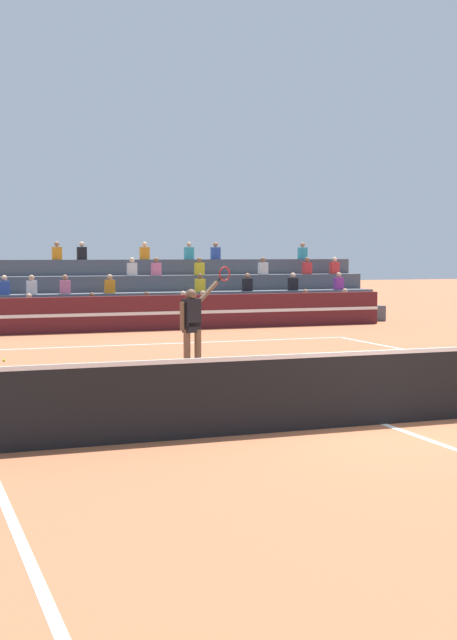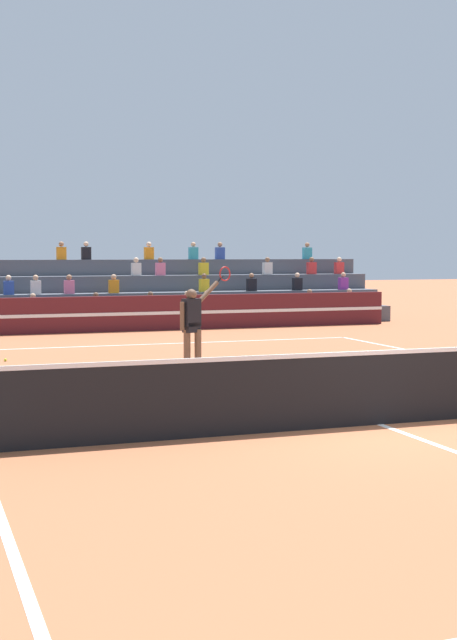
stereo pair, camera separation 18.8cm
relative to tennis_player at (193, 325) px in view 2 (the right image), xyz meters
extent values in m
plane|color=#AD603D|center=(0.90, -5.98, -0.98)|extent=(120.00, 120.00, 0.00)
cube|color=white|center=(0.90, 5.92, -0.97)|extent=(11.00, 0.10, 0.01)
cube|color=white|center=(0.90, 0.44, -0.97)|extent=(8.25, 0.10, 0.01)
cube|color=white|center=(0.90, -5.98, -0.97)|extent=(0.10, 12.85, 0.01)
cube|color=black|center=(0.90, -5.98, -0.48)|extent=(11.90, 0.02, 1.00)
cube|color=white|center=(0.90, -5.98, 0.05)|extent=(11.90, 0.04, 0.06)
cube|color=#51191E|center=(0.90, 10.03, -0.43)|extent=(18.00, 0.24, 1.10)
cube|color=white|center=(0.90, 9.90, -0.43)|extent=(18.00, 0.02, 0.10)
cube|color=#4C515B|center=(0.90, 11.30, -0.70)|extent=(19.77, 0.95, 0.55)
cube|color=pink|center=(9.29, 11.13, -0.21)|extent=(0.32, 0.22, 0.44)
sphere|color=tan|center=(9.29, 11.13, 0.11)|extent=(0.18, 0.18, 0.18)
cube|color=yellow|center=(2.04, 11.13, -0.21)|extent=(0.32, 0.22, 0.44)
sphere|color=brown|center=(2.04, 11.13, 0.11)|extent=(0.18, 0.18, 0.18)
cube|color=black|center=(7.75, 11.13, -0.21)|extent=(0.32, 0.22, 0.44)
sphere|color=#9E7051|center=(7.75, 11.13, 0.11)|extent=(0.18, 0.18, 0.18)
cube|color=yellow|center=(3.98, 11.13, -0.21)|extent=(0.32, 0.22, 0.44)
sphere|color=tan|center=(3.98, 11.13, 0.11)|extent=(0.18, 0.18, 0.18)
cube|color=orange|center=(3.29, 11.13, -0.21)|extent=(0.32, 0.22, 0.44)
sphere|color=beige|center=(3.29, 11.13, 0.11)|extent=(0.18, 0.18, 0.18)
cube|color=#2D4CA5|center=(-1.73, 11.13, -0.21)|extent=(0.32, 0.22, 0.44)
sphere|color=tan|center=(-1.73, 11.13, 0.11)|extent=(0.18, 0.18, 0.18)
cube|color=black|center=(0.25, 11.13, -0.21)|extent=(0.32, 0.22, 0.44)
sphere|color=brown|center=(0.25, 11.13, 0.11)|extent=(0.18, 0.18, 0.18)
cube|color=#4C515B|center=(0.90, 12.25, -0.43)|extent=(19.77, 0.95, 1.10)
cube|color=yellow|center=(4.20, 12.08, 0.34)|extent=(0.32, 0.22, 0.44)
sphere|color=brown|center=(4.20, 12.08, 0.66)|extent=(0.18, 0.18, 0.18)
cube|color=silver|center=(-1.51, 12.08, 0.34)|extent=(0.32, 0.22, 0.44)
sphere|color=tan|center=(-1.51, 12.08, 0.66)|extent=(0.18, 0.18, 0.18)
cube|color=black|center=(5.95, 12.08, 0.34)|extent=(0.32, 0.22, 0.44)
sphere|color=#9E7051|center=(5.95, 12.08, 0.66)|extent=(0.18, 0.18, 0.18)
cube|color=pink|center=(-0.43, 12.08, 0.34)|extent=(0.32, 0.22, 0.44)
sphere|color=#9E7051|center=(-0.43, 12.08, 0.66)|extent=(0.18, 0.18, 0.18)
cube|color=purple|center=(9.53, 12.08, 0.34)|extent=(0.32, 0.22, 0.44)
sphere|color=tan|center=(9.53, 12.08, 0.66)|extent=(0.18, 0.18, 0.18)
cube|color=#2D4CA5|center=(-2.36, 12.08, 0.34)|extent=(0.32, 0.22, 0.44)
sphere|color=beige|center=(-2.36, 12.08, 0.66)|extent=(0.18, 0.18, 0.18)
cube|color=black|center=(7.70, 12.08, 0.34)|extent=(0.32, 0.22, 0.44)
sphere|color=beige|center=(7.70, 12.08, 0.66)|extent=(0.18, 0.18, 0.18)
cube|color=orange|center=(1.04, 12.08, 0.34)|extent=(0.32, 0.22, 0.44)
sphere|color=tan|center=(1.04, 12.08, 0.66)|extent=(0.18, 0.18, 0.18)
cube|color=#4C515B|center=(0.90, 13.20, -0.15)|extent=(19.77, 0.95, 1.65)
cube|color=pink|center=(2.91, 13.03, 0.89)|extent=(0.32, 0.22, 0.44)
sphere|color=brown|center=(2.91, 13.03, 1.21)|extent=(0.18, 0.18, 0.18)
cube|color=red|center=(8.70, 13.03, 0.89)|extent=(0.32, 0.22, 0.44)
sphere|color=brown|center=(8.70, 13.03, 1.21)|extent=(0.18, 0.18, 0.18)
cube|color=yellow|center=(4.49, 13.03, 0.89)|extent=(0.32, 0.22, 0.44)
sphere|color=brown|center=(4.49, 13.03, 1.21)|extent=(0.18, 0.18, 0.18)
cube|color=silver|center=(2.04, 13.03, 0.89)|extent=(0.32, 0.22, 0.44)
sphere|color=beige|center=(2.04, 13.03, 1.21)|extent=(0.18, 0.18, 0.18)
cube|color=silver|center=(6.94, 13.03, 0.89)|extent=(0.32, 0.22, 0.44)
sphere|color=brown|center=(6.94, 13.03, 1.21)|extent=(0.18, 0.18, 0.18)
cube|color=red|center=(9.84, 13.03, 0.89)|extent=(0.32, 0.22, 0.44)
sphere|color=beige|center=(9.84, 13.03, 1.21)|extent=(0.18, 0.18, 0.18)
cube|color=#4C515B|center=(0.90, 14.15, 0.12)|extent=(19.77, 0.95, 2.20)
cube|color=orange|center=(2.75, 13.98, 1.44)|extent=(0.32, 0.22, 0.44)
sphere|color=beige|center=(2.75, 13.98, 1.76)|extent=(0.18, 0.18, 0.18)
cube|color=teal|center=(4.41, 13.98, 1.44)|extent=(0.32, 0.22, 0.44)
sphere|color=tan|center=(4.41, 13.98, 1.76)|extent=(0.18, 0.18, 0.18)
cube|color=black|center=(0.49, 13.98, 1.44)|extent=(0.32, 0.22, 0.44)
sphere|color=beige|center=(0.49, 13.98, 1.76)|extent=(0.18, 0.18, 0.18)
cube|color=teal|center=(8.96, 13.98, 1.44)|extent=(0.32, 0.22, 0.44)
sphere|color=#9E7051|center=(8.96, 13.98, 1.76)|extent=(0.18, 0.18, 0.18)
cube|color=orange|center=(-0.37, 13.98, 1.44)|extent=(0.32, 0.22, 0.44)
sphere|color=#9E7051|center=(-0.37, 13.98, 1.76)|extent=(0.18, 0.18, 0.18)
cube|color=#2D4CA5|center=(5.44, 13.98, 1.44)|extent=(0.32, 0.22, 0.44)
sphere|color=#9E7051|center=(5.44, 13.98, 1.76)|extent=(0.18, 0.18, 0.18)
cylinder|color=brown|center=(-0.13, -0.03, -0.53)|extent=(0.14, 0.14, 0.90)
cylinder|color=brown|center=(0.10, -0.02, -0.53)|extent=(0.14, 0.14, 0.90)
cube|color=black|center=(-0.03, -0.01, -0.04)|extent=(0.37, 0.31, 0.20)
cube|color=black|center=(-0.03, -0.01, 0.26)|extent=(0.41, 0.32, 0.56)
sphere|color=brown|center=(-0.03, -0.01, 0.62)|extent=(0.22, 0.22, 0.22)
cube|color=white|center=(-0.15, 0.01, -0.93)|extent=(0.21, 0.29, 0.09)
cube|color=white|center=(0.08, 0.02, -0.93)|extent=(0.21, 0.29, 0.09)
cylinder|color=brown|center=(-0.26, -0.10, 0.20)|extent=(0.09, 0.09, 0.56)
cylinder|color=brown|center=(0.39, 0.17, 0.67)|extent=(0.52, 0.29, 0.44)
cylinder|color=black|center=(0.68, 0.29, 0.91)|extent=(0.19, 0.11, 0.16)
torus|color=#B21E1E|center=(0.81, 0.35, 1.02)|extent=(0.41, 0.20, 0.43)
sphere|color=#C6DB33|center=(-3.36, 3.38, -0.94)|extent=(0.07, 0.07, 0.07)
camera|label=1|loc=(-5.51, -16.93, 1.45)|focal=50.00mm
camera|label=2|loc=(-5.34, -17.00, 1.45)|focal=50.00mm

